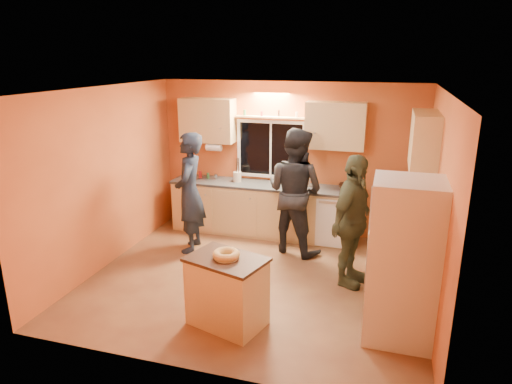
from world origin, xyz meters
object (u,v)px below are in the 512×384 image
(refrigerator, at_px, (403,261))
(person_left, at_px, (190,193))
(island, at_px, (227,291))
(person_right, at_px, (352,221))
(person_center, at_px, (295,191))

(refrigerator, bearing_deg, person_left, 154.28)
(refrigerator, bearing_deg, island, -170.29)
(refrigerator, relative_size, person_right, 1.00)
(refrigerator, distance_m, person_right, 1.25)
(refrigerator, height_order, person_left, person_left)
(refrigerator, height_order, person_center, person_center)
(person_left, height_order, person_center, person_center)
(person_center, bearing_deg, island, 103.16)
(person_left, bearing_deg, person_right, 68.94)
(person_center, relative_size, person_right, 1.09)
(person_left, relative_size, person_right, 1.05)
(refrigerator, relative_size, island, 1.82)
(refrigerator, distance_m, island, 1.97)
(refrigerator, xyz_separation_m, person_center, (-1.58, 1.95, 0.09))
(person_left, xyz_separation_m, person_center, (1.58, 0.43, 0.04))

